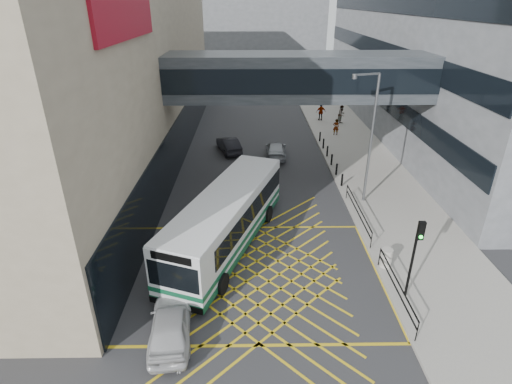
{
  "coord_description": "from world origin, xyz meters",
  "views": [
    {
      "loc": [
        -0.27,
        -15.98,
        12.29
      ],
      "look_at": [
        0.0,
        4.0,
        2.6
      ],
      "focal_mm": 28.0,
      "sensor_mm": 36.0,
      "label": 1
    }
  ],
  "objects_px": {
    "street_lamp": "(369,132)",
    "pedestrian_b": "(342,114)",
    "car_silver": "(276,149)",
    "bus": "(228,218)",
    "car_white": "(170,324)",
    "pedestrian_a": "(336,127)",
    "car_dark": "(229,145)",
    "pedestrian_c": "(321,112)",
    "litter_bin": "(386,258)",
    "traffic_light": "(416,249)"
  },
  "relations": [
    {
      "from": "street_lamp",
      "to": "pedestrian_b",
      "type": "distance_m",
      "value": 18.86
    },
    {
      "from": "car_silver",
      "to": "bus",
      "type": "bearing_deg",
      "value": 79.13
    },
    {
      "from": "car_white",
      "to": "car_silver",
      "type": "height_order",
      "value": "car_white"
    },
    {
      "from": "street_lamp",
      "to": "pedestrian_a",
      "type": "distance_m",
      "value": 14.91
    },
    {
      "from": "car_dark",
      "to": "pedestrian_a",
      "type": "relative_size",
      "value": 2.66
    },
    {
      "from": "car_white",
      "to": "pedestrian_b",
      "type": "height_order",
      "value": "pedestrian_b"
    },
    {
      "from": "car_white",
      "to": "pedestrian_c",
      "type": "distance_m",
      "value": 33.08
    },
    {
      "from": "street_lamp",
      "to": "bus",
      "type": "bearing_deg",
      "value": -168.08
    },
    {
      "from": "litter_bin",
      "to": "pedestrian_b",
      "type": "height_order",
      "value": "pedestrian_b"
    },
    {
      "from": "car_dark",
      "to": "litter_bin",
      "type": "relative_size",
      "value": 4.25
    },
    {
      "from": "car_white",
      "to": "pedestrian_a",
      "type": "relative_size",
      "value": 2.77
    },
    {
      "from": "car_white",
      "to": "street_lamp",
      "type": "distance_m",
      "value": 16.23
    },
    {
      "from": "bus",
      "to": "car_silver",
      "type": "height_order",
      "value": "bus"
    },
    {
      "from": "car_silver",
      "to": "traffic_light",
      "type": "bearing_deg",
      "value": 107.99
    },
    {
      "from": "litter_bin",
      "to": "pedestrian_b",
      "type": "xyz_separation_m",
      "value": [
        3.02,
        25.54,
        0.49
      ]
    },
    {
      "from": "car_white",
      "to": "traffic_light",
      "type": "bearing_deg",
      "value": -174.2
    },
    {
      "from": "car_white",
      "to": "traffic_light",
      "type": "relative_size",
      "value": 1.1
    },
    {
      "from": "car_silver",
      "to": "pedestrian_c",
      "type": "xyz_separation_m",
      "value": [
        5.6,
        10.82,
        0.42
      ]
    },
    {
      "from": "car_dark",
      "to": "car_silver",
      "type": "distance_m",
      "value": 4.29
    },
    {
      "from": "car_white",
      "to": "street_lamp",
      "type": "xyz_separation_m",
      "value": [
        10.54,
        11.61,
        4.19
      ]
    },
    {
      "from": "pedestrian_b",
      "to": "litter_bin",
      "type": "bearing_deg",
      "value": -140.0
    },
    {
      "from": "car_dark",
      "to": "traffic_light",
      "type": "relative_size",
      "value": 1.06
    },
    {
      "from": "pedestrian_c",
      "to": "litter_bin",
      "type": "bearing_deg",
      "value": 83.56
    },
    {
      "from": "car_silver",
      "to": "traffic_light",
      "type": "xyz_separation_m",
      "value": [
        4.84,
        -18.29,
        2.08
      ]
    },
    {
      "from": "bus",
      "to": "street_lamp",
      "type": "height_order",
      "value": "street_lamp"
    },
    {
      "from": "car_white",
      "to": "traffic_light",
      "type": "xyz_separation_m",
      "value": [
        10.22,
        2.1,
        2.05
      ]
    },
    {
      "from": "litter_bin",
      "to": "pedestrian_c",
      "type": "bearing_deg",
      "value": 87.85
    },
    {
      "from": "bus",
      "to": "car_white",
      "type": "bearing_deg",
      "value": -86.36
    },
    {
      "from": "street_lamp",
      "to": "pedestrian_c",
      "type": "bearing_deg",
      "value": 70.91
    },
    {
      "from": "street_lamp",
      "to": "pedestrian_c",
      "type": "distance_m",
      "value": 19.97
    },
    {
      "from": "car_white",
      "to": "car_dark",
      "type": "height_order",
      "value": "car_white"
    },
    {
      "from": "car_dark",
      "to": "street_lamp",
      "type": "relative_size",
      "value": 0.5
    },
    {
      "from": "pedestrian_c",
      "to": "car_silver",
      "type": "bearing_deg",
      "value": 58.37
    },
    {
      "from": "street_lamp",
      "to": "litter_bin",
      "type": "xyz_separation_m",
      "value": [
        -0.58,
        -7.21,
        -4.23
      ]
    },
    {
      "from": "pedestrian_a",
      "to": "car_silver",
      "type": "bearing_deg",
      "value": 45.42
    },
    {
      "from": "bus",
      "to": "litter_bin",
      "type": "xyz_separation_m",
      "value": [
        8.01,
        -2.31,
        -1.06
      ]
    },
    {
      "from": "street_lamp",
      "to": "pedestrian_b",
      "type": "height_order",
      "value": "street_lamp"
    },
    {
      "from": "pedestrian_b",
      "to": "pedestrian_c",
      "type": "xyz_separation_m",
      "value": [
        -2.01,
        1.27,
        -0.06
      ]
    },
    {
      "from": "litter_bin",
      "to": "pedestrian_a",
      "type": "xyz_separation_m",
      "value": [
        1.65,
        21.55,
        0.29
      ]
    },
    {
      "from": "traffic_light",
      "to": "car_silver",
      "type": "bearing_deg",
      "value": 103.98
    },
    {
      "from": "car_white",
      "to": "traffic_light",
      "type": "distance_m",
      "value": 10.63
    },
    {
      "from": "bus",
      "to": "car_white",
      "type": "height_order",
      "value": "bus"
    },
    {
      "from": "traffic_light",
      "to": "pedestrian_a",
      "type": "relative_size",
      "value": 2.52
    },
    {
      "from": "pedestrian_c",
      "to": "car_dark",
      "type": "bearing_deg",
      "value": 40.34
    },
    {
      "from": "street_lamp",
      "to": "pedestrian_b",
      "type": "relative_size",
      "value": 4.25
    },
    {
      "from": "bus",
      "to": "car_white",
      "type": "distance_m",
      "value": 7.06
    },
    {
      "from": "car_silver",
      "to": "car_dark",
      "type": "bearing_deg",
      "value": -13.87
    },
    {
      "from": "pedestrian_a",
      "to": "street_lamp",
      "type": "bearing_deg",
      "value": 89.4
    },
    {
      "from": "car_dark",
      "to": "pedestrian_a",
      "type": "xyz_separation_m",
      "value": [
        10.33,
        4.31,
        0.29
      ]
    },
    {
      "from": "bus",
      "to": "car_dark",
      "type": "height_order",
      "value": "bus"
    }
  ]
}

